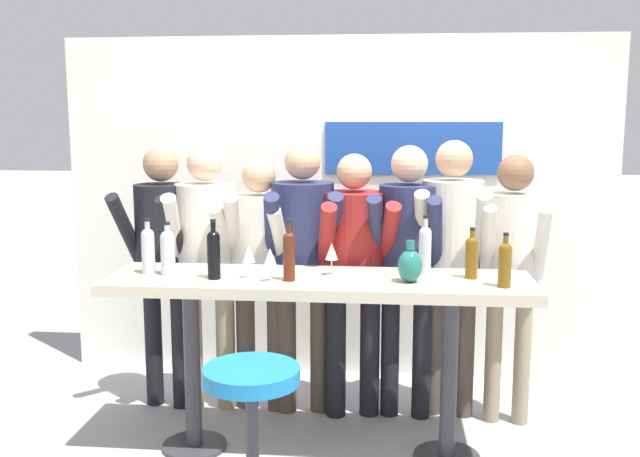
% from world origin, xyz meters
% --- Properties ---
extents(ground_plane, '(40.00, 40.00, 0.00)m').
position_xyz_m(ground_plane, '(0.00, 0.00, 0.00)').
color(ground_plane, '#9E9EA3').
extents(back_wall, '(3.87, 0.12, 2.40)m').
position_xyz_m(back_wall, '(0.00, 1.34, 1.21)').
color(back_wall, silver).
rests_on(back_wall, ground_plane).
extents(tasting_table, '(2.27, 0.59, 1.00)m').
position_xyz_m(tasting_table, '(0.00, 0.00, 0.84)').
color(tasting_table, beige).
rests_on(tasting_table, ground_plane).
extents(bar_stool, '(0.46, 0.46, 0.75)m').
position_xyz_m(bar_stool, '(-0.23, -0.72, 0.50)').
color(bar_stool, '#333338').
rests_on(bar_stool, ground_plane).
extents(person_far_left, '(0.47, 0.57, 1.67)m').
position_xyz_m(person_far_left, '(-1.04, 0.57, 1.04)').
color(person_far_left, black).
rests_on(person_far_left, ground_plane).
extents(person_left, '(0.50, 0.59, 1.68)m').
position_xyz_m(person_left, '(-0.75, 0.56, 1.04)').
color(person_left, gray).
rests_on(person_left, ground_plane).
extents(person_center_left, '(0.48, 0.56, 1.60)m').
position_xyz_m(person_center_left, '(-0.43, 0.59, 0.98)').
color(person_center_left, '#473D33').
rests_on(person_center_left, ground_plane).
extents(person_center, '(0.50, 0.59, 1.69)m').
position_xyz_m(person_center, '(-0.15, 0.57, 1.04)').
color(person_center, '#473D33').
rests_on(person_center, ground_plane).
extents(person_center_right, '(0.52, 0.60, 1.63)m').
position_xyz_m(person_center_right, '(0.16, 0.53, 1.00)').
color(person_center_right, black).
rests_on(person_center_right, ground_plane).
extents(person_right, '(0.46, 0.56, 1.68)m').
position_xyz_m(person_right, '(0.49, 0.55, 1.04)').
color(person_right, black).
rests_on(person_right, ground_plane).
extents(person_far_right, '(0.46, 0.57, 1.71)m').
position_xyz_m(person_far_right, '(0.75, 0.60, 1.06)').
color(person_far_right, '#473D33').
rests_on(person_far_right, ground_plane).
extents(person_rightmost, '(0.40, 0.52, 1.63)m').
position_xyz_m(person_rightmost, '(1.10, 0.52, 1.02)').
color(person_rightmost, gray).
rests_on(person_rightmost, ground_plane).
extents(wine_bottle_0, '(0.07, 0.07, 0.32)m').
position_xyz_m(wine_bottle_0, '(-0.55, -0.09, 1.15)').
color(wine_bottle_0, black).
rests_on(wine_bottle_0, tasting_table).
extents(wine_bottle_1, '(0.07, 0.07, 0.27)m').
position_xyz_m(wine_bottle_1, '(0.81, 0.05, 1.13)').
color(wine_bottle_1, brown).
rests_on(wine_bottle_1, tasting_table).
extents(wine_bottle_2, '(0.07, 0.07, 0.31)m').
position_xyz_m(wine_bottle_2, '(-0.93, -0.00, 1.14)').
color(wine_bottle_2, '#B7BCC1').
rests_on(wine_bottle_2, tasting_table).
extents(wine_bottle_3, '(0.07, 0.07, 0.28)m').
position_xyz_m(wine_bottle_3, '(0.95, -0.13, 1.13)').
color(wine_bottle_3, brown).
rests_on(wine_bottle_3, tasting_table).
extents(wine_bottle_4, '(0.06, 0.06, 0.32)m').
position_xyz_m(wine_bottle_4, '(-0.14, -0.09, 1.15)').
color(wine_bottle_4, '#4C1E0F').
rests_on(wine_bottle_4, tasting_table).
extents(wine_bottle_5, '(0.07, 0.07, 0.32)m').
position_xyz_m(wine_bottle_5, '(0.57, 0.13, 1.15)').
color(wine_bottle_5, '#B7BCC1').
rests_on(wine_bottle_5, tasting_table).
extents(wine_bottle_6, '(0.08, 0.08, 0.29)m').
position_xyz_m(wine_bottle_6, '(-0.82, -0.02, 1.14)').
color(wine_bottle_6, '#B7BCC1').
rests_on(wine_bottle_6, tasting_table).
extents(wine_glass_0, '(0.07, 0.07, 0.18)m').
position_xyz_m(wine_glass_0, '(0.07, 0.06, 1.13)').
color(wine_glass_0, silver).
rests_on(wine_glass_0, tasting_table).
extents(wine_glass_1, '(0.07, 0.07, 0.18)m').
position_xyz_m(wine_glass_1, '(-0.37, -0.06, 1.13)').
color(wine_glass_1, silver).
rests_on(wine_glass_1, tasting_table).
extents(wine_glass_2, '(0.07, 0.07, 0.18)m').
position_xyz_m(wine_glass_2, '(-0.24, -0.12, 1.13)').
color(wine_glass_2, silver).
rests_on(wine_glass_2, tasting_table).
extents(decorative_vase, '(0.13, 0.13, 0.22)m').
position_xyz_m(decorative_vase, '(0.48, -0.07, 1.09)').
color(decorative_vase, '#1E665B').
rests_on(decorative_vase, tasting_table).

